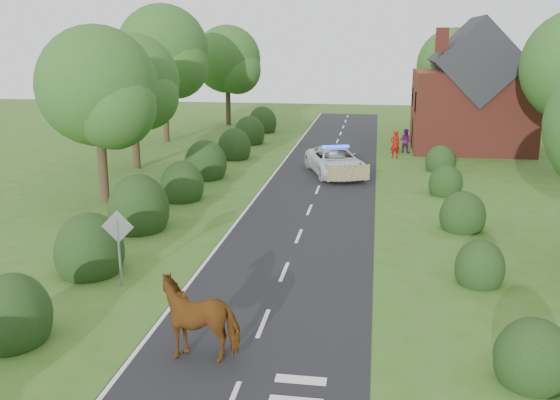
% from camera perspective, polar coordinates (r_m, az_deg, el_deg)
% --- Properties ---
extents(ground, '(120.00, 120.00, 0.00)m').
position_cam_1_polar(ground, '(17.76, -1.55, -11.26)').
color(ground, '#375F1A').
extents(road, '(6.00, 70.00, 0.02)m').
position_cam_1_polar(road, '(31.80, 3.29, 0.51)').
color(road, black).
rests_on(road, ground).
extents(road_markings, '(4.96, 70.00, 0.01)m').
position_cam_1_polar(road_markings, '(30.00, -0.14, -0.30)').
color(road_markings, white).
rests_on(road_markings, road).
extents(hedgerow_left, '(2.75, 50.41, 3.00)m').
position_cam_1_polar(hedgerow_left, '(29.81, -9.88, 0.82)').
color(hedgerow_left, black).
rests_on(hedgerow_left, ground).
extents(hedgerow_right, '(2.10, 45.78, 2.10)m').
position_cam_1_polar(hedgerow_right, '(28.11, 16.04, -0.80)').
color(hedgerow_right, black).
rests_on(hedgerow_right, ground).
extents(tree_left_a, '(5.74, 5.60, 8.38)m').
position_cam_1_polar(tree_left_a, '(30.43, -16.04, 9.52)').
color(tree_left_a, '#332316').
rests_on(tree_left_a, ground).
extents(tree_left_b, '(5.74, 5.60, 8.07)m').
position_cam_1_polar(tree_left_b, '(38.38, -13.08, 10.21)').
color(tree_left_b, '#332316').
rests_on(tree_left_b, ground).
extents(tree_left_c, '(6.97, 6.80, 10.22)m').
position_cam_1_polar(tree_left_c, '(48.15, -10.38, 12.94)').
color(tree_left_c, '#332316').
rests_on(tree_left_c, ground).
extents(tree_left_d, '(6.15, 6.00, 8.89)m').
position_cam_1_polar(tree_left_d, '(57.13, -4.61, 12.46)').
color(tree_left_d, '#332316').
rests_on(tree_left_d, ground).
extents(tree_right_c, '(6.15, 6.00, 8.58)m').
position_cam_1_polar(tree_right_c, '(53.99, 15.89, 11.52)').
color(tree_right_c, '#332316').
rests_on(tree_right_c, ground).
extents(road_sign, '(1.06, 0.08, 2.53)m').
position_cam_1_polar(road_sign, '(20.33, -14.57, -3.31)').
color(road_sign, gray).
rests_on(road_sign, ground).
extents(house, '(8.00, 7.40, 9.17)m').
position_cam_1_polar(house, '(46.35, 17.16, 9.08)').
color(house, brown).
rests_on(house, ground).
extents(cow, '(2.54, 1.52, 1.72)m').
position_cam_1_polar(cow, '(16.04, -7.24, -10.94)').
color(cow, '#5E330F').
rests_on(cow, ground).
extents(police_van, '(4.27, 6.22, 1.73)m').
position_cam_1_polar(police_van, '(36.37, 5.08, 3.53)').
color(police_van, silver).
rests_on(police_van, ground).
extents(pedestrian_red, '(0.78, 0.65, 1.82)m').
position_cam_1_polar(pedestrian_red, '(42.08, 10.47, 5.03)').
color(pedestrian_red, maroon).
rests_on(pedestrian_red, ground).
extents(pedestrian_purple, '(1.00, 0.91, 1.66)m').
position_cam_1_polar(pedestrian_purple, '(44.28, 11.38, 5.35)').
color(pedestrian_purple, '#4E1455').
rests_on(pedestrian_purple, ground).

